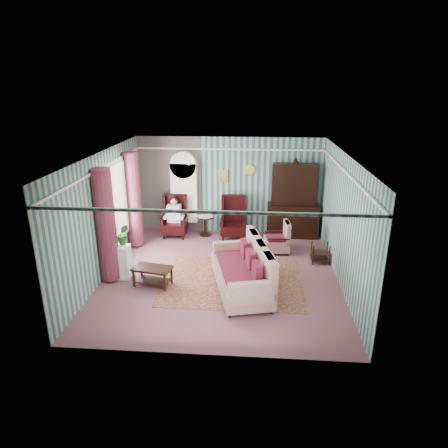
# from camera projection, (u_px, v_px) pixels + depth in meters

# --- Properties ---
(floor) EXTENTS (6.00, 6.00, 0.00)m
(floor) POSITION_uv_depth(u_px,v_px,m) (221.00, 275.00, 9.62)
(floor) COLOR #874E54
(floor) RESTS_ON ground
(room_shell) EXTENTS (5.53, 6.02, 2.91)m
(room_shell) POSITION_uv_depth(u_px,v_px,m) (195.00, 192.00, 9.16)
(room_shell) COLOR #34605D
(room_shell) RESTS_ON ground
(bookcase) EXTENTS (0.80, 0.28, 2.24)m
(bookcase) POSITION_uv_depth(u_px,v_px,m) (184.00, 197.00, 12.01)
(bookcase) COLOR silver
(bookcase) RESTS_ON floor
(dresser_hutch) EXTENTS (1.50, 0.56, 2.36)m
(dresser_hutch) POSITION_uv_depth(u_px,v_px,m) (294.00, 198.00, 11.64)
(dresser_hutch) COLOR black
(dresser_hutch) RESTS_ON floor
(wingback_left) EXTENTS (0.76, 0.80, 1.25)m
(wingback_left) POSITION_uv_depth(u_px,v_px,m) (174.00, 216.00, 11.83)
(wingback_left) COLOR black
(wingback_left) RESTS_ON floor
(wingback_right) EXTENTS (0.76, 0.80, 1.25)m
(wingback_right) POSITION_uv_depth(u_px,v_px,m) (233.00, 218.00, 11.70)
(wingback_right) COLOR black
(wingback_right) RESTS_ON floor
(seated_woman) EXTENTS (0.44, 0.40, 1.18)m
(seated_woman) POSITION_uv_depth(u_px,v_px,m) (174.00, 218.00, 11.84)
(seated_woman) COLOR silver
(seated_woman) RESTS_ON floor
(round_side_table) EXTENTS (0.50, 0.50, 0.60)m
(round_side_table) POSITION_uv_depth(u_px,v_px,m) (205.00, 226.00, 12.01)
(round_side_table) COLOR black
(round_side_table) RESTS_ON floor
(nest_table) EXTENTS (0.45, 0.38, 0.54)m
(nest_table) POSITION_uv_depth(u_px,v_px,m) (320.00, 253.00, 10.19)
(nest_table) COLOR black
(nest_table) RESTS_ON floor
(plant_stand) EXTENTS (0.55, 0.35, 0.80)m
(plant_stand) POSITION_uv_depth(u_px,v_px,m) (118.00, 262.00, 9.38)
(plant_stand) COLOR silver
(plant_stand) RESTS_ON floor
(rug) EXTENTS (3.20, 2.60, 0.01)m
(rug) POSITION_uv_depth(u_px,v_px,m) (233.00, 281.00, 9.32)
(rug) COLOR #54201C
(rug) RESTS_ON floor
(sofa) EXTENTS (1.48, 2.44, 1.06)m
(sofa) POSITION_uv_depth(u_px,v_px,m) (241.00, 269.00, 8.71)
(sofa) COLOR #C1B795
(sofa) RESTS_ON floor
(floral_armchair) EXTENTS (0.90, 0.79, 1.01)m
(floral_armchair) POSITION_uv_depth(u_px,v_px,m) (277.00, 235.00, 10.76)
(floral_armchair) COLOR beige
(floral_armchair) RESTS_ON floor
(coffee_table) EXTENTS (0.94, 0.63, 0.45)m
(coffee_table) POSITION_uv_depth(u_px,v_px,m) (153.00, 276.00, 9.06)
(coffee_table) COLOR black
(coffee_table) RESTS_ON floor
(potted_plant_a) EXTENTS (0.49, 0.45, 0.45)m
(potted_plant_a) POSITION_uv_depth(u_px,v_px,m) (113.00, 239.00, 9.07)
(potted_plant_a) COLOR #19501A
(potted_plant_a) RESTS_ON plant_stand
(potted_plant_b) EXTENTS (0.33, 0.30, 0.49)m
(potted_plant_b) POSITION_uv_depth(u_px,v_px,m) (123.00, 234.00, 9.28)
(potted_plant_b) COLOR #1C531A
(potted_plant_b) RESTS_ON plant_stand
(potted_plant_c) EXTENTS (0.24, 0.24, 0.43)m
(potted_plant_c) POSITION_uv_depth(u_px,v_px,m) (114.00, 236.00, 9.26)
(potted_plant_c) COLOR #1D4D18
(potted_plant_c) RESTS_ON plant_stand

